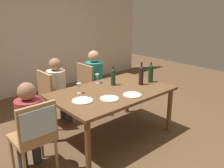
{
  "coord_description": "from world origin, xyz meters",
  "views": [
    {
      "loc": [
        -2.18,
        -2.44,
        1.9
      ],
      "look_at": [
        0.0,
        0.0,
        0.83
      ],
      "focal_mm": 38.89,
      "sensor_mm": 36.0,
      "label": 1
    }
  ],
  "objects_px": {
    "dining_table": "(112,96)",
    "dinner_plate_host": "(109,99)",
    "chair_far_left": "(52,94)",
    "chair_left_end": "(36,130)",
    "chair_far_right": "(91,85)",
    "person_man_bearded": "(29,121)",
    "wine_bottle_tall_green": "(113,77)",
    "wine_bottle_short_olive": "(151,73)",
    "dinner_plate_guest_left": "(132,95)",
    "wine_glass_centre": "(97,77)",
    "dinner_plate_guest_right": "(82,101)",
    "wine_glass_near_left": "(79,86)",
    "wine_bottle_dark_red": "(141,75)",
    "person_woman_host": "(58,86)",
    "person_man_guest": "(95,77)"
  },
  "relations": [
    {
      "from": "wine_bottle_dark_red",
      "to": "dinner_plate_host",
      "type": "height_order",
      "value": "wine_bottle_dark_red"
    },
    {
      "from": "chair_far_left",
      "to": "person_man_guest",
      "type": "height_order",
      "value": "person_man_guest"
    },
    {
      "from": "wine_glass_centre",
      "to": "dining_table",
      "type": "bearing_deg",
      "value": -98.57
    },
    {
      "from": "chair_far_left",
      "to": "wine_bottle_dark_red",
      "type": "xyz_separation_m",
      "value": [
        0.99,
        -1.0,
        0.35
      ]
    },
    {
      "from": "dining_table",
      "to": "person_man_bearded",
      "type": "relative_size",
      "value": 1.53
    },
    {
      "from": "person_man_guest",
      "to": "person_man_bearded",
      "type": "bearing_deg",
      "value": -61.59
    },
    {
      "from": "person_man_bearded",
      "to": "wine_bottle_tall_green",
      "type": "xyz_separation_m",
      "value": [
        1.41,
        0.15,
        0.22
      ]
    },
    {
      "from": "dining_table",
      "to": "wine_bottle_dark_red",
      "type": "height_order",
      "value": "wine_bottle_dark_red"
    },
    {
      "from": "dinner_plate_host",
      "to": "dinner_plate_guest_right",
      "type": "xyz_separation_m",
      "value": [
        -0.3,
        0.18,
        0.0
      ]
    },
    {
      "from": "chair_far_left",
      "to": "chair_far_right",
      "type": "relative_size",
      "value": 1.0
    },
    {
      "from": "dinner_plate_guest_left",
      "to": "wine_bottle_short_olive",
      "type": "bearing_deg",
      "value": 18.99
    },
    {
      "from": "wine_bottle_short_olive",
      "to": "dinner_plate_guest_right",
      "type": "xyz_separation_m",
      "value": [
        -1.27,
        0.06,
        -0.14
      ]
    },
    {
      "from": "chair_far_right",
      "to": "wine_glass_near_left",
      "type": "bearing_deg",
      "value": -45.81
    },
    {
      "from": "chair_left_end",
      "to": "dinner_plate_guest_right",
      "type": "distance_m",
      "value": 0.7
    },
    {
      "from": "wine_bottle_dark_red",
      "to": "wine_glass_centre",
      "type": "xyz_separation_m",
      "value": [
        -0.45,
        0.5,
        -0.05
      ]
    },
    {
      "from": "chair_left_end",
      "to": "chair_far_right",
      "type": "height_order",
      "value": "same"
    },
    {
      "from": "chair_far_left",
      "to": "person_man_guest",
      "type": "distance_m",
      "value": 0.89
    },
    {
      "from": "chair_far_right",
      "to": "chair_far_left",
      "type": "bearing_deg",
      "value": -90.0
    },
    {
      "from": "wine_bottle_dark_red",
      "to": "wine_glass_near_left",
      "type": "height_order",
      "value": "wine_bottle_dark_red"
    },
    {
      "from": "wine_glass_near_left",
      "to": "wine_glass_centre",
      "type": "xyz_separation_m",
      "value": [
        0.48,
        0.19,
        0.0
      ]
    },
    {
      "from": "wine_glass_centre",
      "to": "dinner_plate_guest_right",
      "type": "height_order",
      "value": "wine_glass_centre"
    },
    {
      "from": "chair_far_left",
      "to": "dinner_plate_guest_right",
      "type": "distance_m",
      "value": 0.98
    },
    {
      "from": "person_woman_host",
      "to": "wine_bottle_tall_green",
      "type": "distance_m",
      "value": 0.94
    },
    {
      "from": "dinner_plate_guest_right",
      "to": "person_man_bearded",
      "type": "bearing_deg",
      "value": 174.05
    },
    {
      "from": "dinner_plate_guest_right",
      "to": "wine_bottle_short_olive",
      "type": "bearing_deg",
      "value": -2.6
    },
    {
      "from": "chair_far_left",
      "to": "wine_bottle_dark_red",
      "type": "relative_size",
      "value": 2.6
    },
    {
      "from": "chair_left_end",
      "to": "person_man_bearded",
      "type": "bearing_deg",
      "value": 90.0
    },
    {
      "from": "chair_left_end",
      "to": "person_woman_host",
      "type": "xyz_separation_m",
      "value": [
        0.87,
        1.04,
        0.05
      ]
    },
    {
      "from": "dining_table",
      "to": "dinner_plate_guest_left",
      "type": "relative_size",
      "value": 6.71
    },
    {
      "from": "dinner_plate_guest_left",
      "to": "chair_far_left",
      "type": "bearing_deg",
      "value": 113.88
    },
    {
      "from": "chair_far_left",
      "to": "dinner_plate_host",
      "type": "distance_m",
      "value": 1.18
    },
    {
      "from": "chair_far_right",
      "to": "person_man_guest",
      "type": "relative_size",
      "value": 0.81
    },
    {
      "from": "chair_far_left",
      "to": "wine_glass_centre",
      "type": "bearing_deg",
      "value": 46.96
    },
    {
      "from": "chair_far_left",
      "to": "dinner_plate_host",
      "type": "height_order",
      "value": "chair_far_left"
    },
    {
      "from": "chair_far_left",
      "to": "dinner_plate_guest_left",
      "type": "xyz_separation_m",
      "value": [
        0.55,
        -1.24,
        0.2
      ]
    },
    {
      "from": "dining_table",
      "to": "person_woman_host",
      "type": "xyz_separation_m",
      "value": [
        -0.36,
        0.91,
        -0.01
      ]
    },
    {
      "from": "dinner_plate_host",
      "to": "dinner_plate_guest_left",
      "type": "distance_m",
      "value": 0.34
    },
    {
      "from": "chair_far_left",
      "to": "chair_far_right",
      "type": "distance_m",
      "value": 0.77
    },
    {
      "from": "wine_glass_centre",
      "to": "dinner_plate_host",
      "type": "bearing_deg",
      "value": -115.6
    },
    {
      "from": "wine_bottle_tall_green",
      "to": "wine_bottle_dark_red",
      "type": "distance_m",
      "value": 0.43
    },
    {
      "from": "wine_bottle_short_olive",
      "to": "dinner_plate_guest_left",
      "type": "relative_size",
      "value": 1.28
    },
    {
      "from": "chair_left_end",
      "to": "dining_table",
      "type": "bearing_deg",
      "value": 5.74
    },
    {
      "from": "person_woman_host",
      "to": "person_man_guest",
      "type": "distance_m",
      "value": 0.77
    },
    {
      "from": "dining_table",
      "to": "dinner_plate_host",
      "type": "relative_size",
      "value": 6.8
    },
    {
      "from": "chair_far_right",
      "to": "dinner_plate_guest_left",
      "type": "distance_m",
      "value": 1.28
    },
    {
      "from": "chair_left_end",
      "to": "wine_glass_near_left",
      "type": "distance_m",
      "value": 0.92
    },
    {
      "from": "chair_left_end",
      "to": "person_man_bearded",
      "type": "relative_size",
      "value": 0.83
    },
    {
      "from": "wine_bottle_tall_green",
      "to": "dinner_plate_guest_right",
      "type": "distance_m",
      "value": 0.77
    },
    {
      "from": "dining_table",
      "to": "wine_bottle_dark_red",
      "type": "distance_m",
      "value": 0.57
    },
    {
      "from": "wine_glass_near_left",
      "to": "dinner_plate_host",
      "type": "distance_m",
      "value": 0.49
    }
  ]
}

